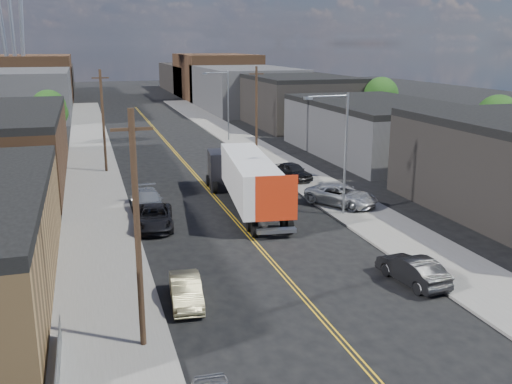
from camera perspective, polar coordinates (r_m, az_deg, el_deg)
ground at (r=73.68m, az=-8.82°, el=4.79°), size 260.00×260.00×0.00m
centerline at (r=59.11m, az=-6.75°, el=2.46°), size 0.32×120.00×0.01m
sidewalk_left at (r=58.27m, az=-15.99°, el=1.89°), size 5.00×140.00×0.15m
sidewalk_right at (r=61.40m, az=2.02°, el=3.08°), size 5.00×140.00×0.15m
industrial_right_b at (r=66.80m, az=12.03°, el=6.29°), size 14.00×24.00×6.10m
industrial_right_c at (r=90.21m, az=4.09°, el=9.14°), size 14.00×22.00×7.60m
skyline_left_a at (r=107.76m, az=-22.36°, el=9.09°), size 16.00×30.00×8.00m
skyline_right_a at (r=111.37m, az=-1.14°, el=10.31°), size 16.00×30.00×8.00m
skyline_left_b at (r=132.55m, az=-21.45°, el=10.45°), size 16.00×26.00×10.00m
skyline_right_b at (r=135.50m, az=-4.05°, el=11.47°), size 16.00×26.00×10.00m
skyline_left_c at (r=152.56m, az=-20.86°, el=10.35°), size 16.00×40.00×7.00m
skyline_right_c at (r=155.12m, az=-5.71°, el=11.27°), size 16.00×40.00×7.00m
streetlight_near at (r=41.48m, az=8.47°, el=4.71°), size 3.39×0.25×9.00m
streetlight_far at (r=74.38m, az=-3.11°, el=9.18°), size 3.39×0.25×9.00m
utility_pole_left_near at (r=23.17m, az=-11.78°, el=-3.82°), size 1.60×0.26×10.00m
utility_pole_left_far at (r=57.44m, az=-15.04°, el=6.91°), size 1.60×0.26×10.00m
utility_pole_right at (r=63.04m, az=0.04°, el=8.05°), size 1.60×0.26×10.00m
tree_left_far at (r=74.48m, az=-19.95°, el=7.75°), size 4.35×4.20×6.97m
tree_right_near at (r=62.85m, az=23.04°, el=6.63°), size 4.60×4.48×7.44m
tree_right_far at (r=82.61m, az=12.42°, el=9.30°), size 4.85×4.76×7.91m
semi_truck at (r=43.95m, az=-1.29°, el=1.56°), size 4.30×16.50×4.25m
car_left_b at (r=28.37m, az=-7.02°, el=-9.78°), size 1.80×4.25×1.36m
car_left_c at (r=39.90m, az=-10.15°, el=-2.50°), size 3.14×5.74×1.52m
car_left_d at (r=43.89m, az=-10.80°, el=-0.89°), size 2.29×5.57×1.61m
car_right_oncoming at (r=31.54m, az=15.37°, el=-7.50°), size 2.12×4.73×1.51m
car_right_lot_a at (r=44.75m, az=8.54°, el=-0.31°), size 5.40×6.22×1.59m
car_right_lot_c at (r=52.81m, az=3.70°, el=2.10°), size 2.87×4.89×1.56m
car_ahead_truck at (r=57.05m, az=-1.78°, el=2.82°), size 2.87×5.21×1.38m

